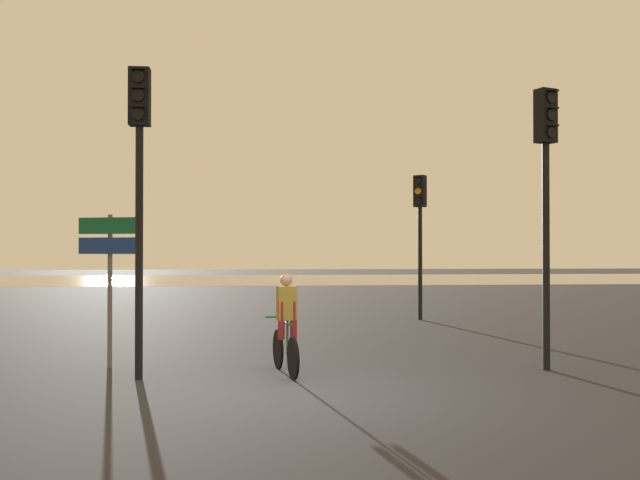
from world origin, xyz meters
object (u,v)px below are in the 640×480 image
object	(u,v)px
direction_sign_post	(109,262)
traffic_light_near_left	(139,164)
cyclist	(286,324)
traffic_light_near_right	(546,175)
traffic_light_far_right	(420,219)

from	to	relation	value
direction_sign_post	traffic_light_near_left	bearing A→B (deg)	137.95
traffic_light_near_left	cyclist	xyz separation A→B (m)	(2.29, 0.20, -2.51)
traffic_light_near_left	direction_sign_post	world-z (taller)	traffic_light_near_left
traffic_light_near_right	direction_sign_post	distance (m)	7.50
traffic_light_near_left	cyclist	size ratio (longest dim) A/B	2.86
traffic_light_far_right	traffic_light_near_left	xyz separation A→B (m)	(-6.44, -8.70, 0.46)
traffic_light_far_right	direction_sign_post	world-z (taller)	traffic_light_far_right
traffic_light_far_right	traffic_light_near_left	bearing A→B (deg)	90.49
traffic_light_far_right	traffic_light_near_right	bearing A→B (deg)	128.28
direction_sign_post	cyclist	world-z (taller)	direction_sign_post
traffic_light_near_right	cyclist	world-z (taller)	traffic_light_near_right
traffic_light_far_right	traffic_light_near_right	xyz separation A→B (m)	(0.19, -8.43, 0.37)
direction_sign_post	cyclist	bearing A→B (deg)	179.44
traffic_light_far_right	direction_sign_post	distance (m)	10.44
traffic_light_near_left	traffic_light_near_right	size ratio (longest dim) A/B	1.03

